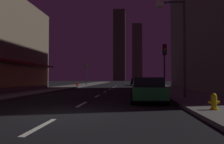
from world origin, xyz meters
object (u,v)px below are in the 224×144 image
object	(u,v)px
car_parked_near	(148,89)
traffic_light_far_left	(86,69)
fire_hydrant_far_left	(77,84)
traffic_light_near_right	(165,57)
fire_hydrant_yellow_near	(214,102)
street_lamp_right	(172,24)
car_parked_far	(136,82)

from	to	relation	value
car_parked_near	traffic_light_far_left	xyz separation A→B (m)	(-9.10, 25.39, 2.45)
fire_hydrant_far_left	traffic_light_near_right	xyz separation A→B (m)	(11.40, -14.86, 2.74)
car_parked_near	fire_hydrant_yellow_near	bearing A→B (deg)	-58.85
traffic_light_far_left	car_parked_near	bearing A→B (deg)	-70.28
car_parked_near	fire_hydrant_yellow_near	world-z (taller)	car_parked_near
traffic_light_near_right	street_lamp_right	bearing A→B (deg)	-91.81
fire_hydrant_far_left	traffic_light_near_right	bearing A→B (deg)	-52.51
car_parked_far	traffic_light_near_right	world-z (taller)	traffic_light_near_right
car_parked_far	fire_hydrant_yellow_near	xyz separation A→B (m)	(2.30, -32.24, -0.29)
fire_hydrant_far_left	traffic_light_near_right	size ratio (longest dim) A/B	0.16
fire_hydrant_yellow_near	street_lamp_right	distance (m)	7.31
car_parked_near	street_lamp_right	xyz separation A→B (m)	(1.78, 1.85, 4.33)
traffic_light_near_right	traffic_light_far_left	distance (m)	22.59
fire_hydrant_yellow_near	traffic_light_far_left	distance (m)	31.46
car_parked_near	fire_hydrant_far_left	distance (m)	22.61
traffic_light_far_left	street_lamp_right	distance (m)	26.00
fire_hydrant_far_left	traffic_light_far_left	xyz separation A→B (m)	(0.40, 4.87, 2.74)
fire_hydrant_far_left	fire_hydrant_yellow_near	bearing A→B (deg)	-64.12
fire_hydrant_yellow_near	traffic_light_far_left	world-z (taller)	traffic_light_far_left
street_lamp_right	traffic_light_near_right	bearing A→B (deg)	88.19
car_parked_far	fire_hydrant_yellow_near	bearing A→B (deg)	-85.92
fire_hydrant_yellow_near	fire_hydrant_far_left	world-z (taller)	same
car_parked_far	fire_hydrant_far_left	distance (m)	12.37
street_lamp_right	fire_hydrant_far_left	bearing A→B (deg)	121.14
car_parked_near	traffic_light_far_left	distance (m)	27.08
street_lamp_right	car_parked_near	bearing A→B (deg)	-133.96
car_parked_near	street_lamp_right	distance (m)	5.03
fire_hydrant_far_left	car_parked_near	bearing A→B (deg)	-65.15
car_parked_near	traffic_light_near_right	bearing A→B (deg)	71.43
car_parked_far	fire_hydrant_yellow_near	size ratio (longest dim) A/B	6.48
traffic_light_far_left	street_lamp_right	xyz separation A→B (m)	(10.88, -23.54, 1.87)
fire_hydrant_far_left	traffic_light_far_left	size ratio (longest dim) A/B	0.16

